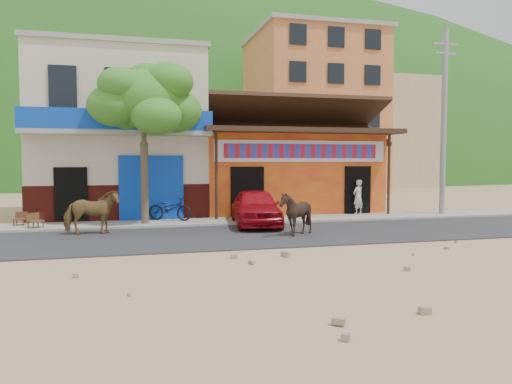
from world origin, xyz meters
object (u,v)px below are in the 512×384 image
tree (144,142)px  red_car (256,207)px  pedestrian (358,197)px  scooter (170,209)px  cafe_chair_right (35,214)px  cafe_chair_left (20,213)px  utility_pole (444,122)px  cow_tan (91,212)px  cow_dark (296,213)px

tree → red_car: size_ratio=1.49×
pedestrian → tree: bearing=-17.7°
scooter → cafe_chair_right: size_ratio=1.88×
tree → cafe_chair_left: tree is taller
tree → red_car: (3.97, -1.10, -2.39)m
pedestrian → cafe_chair_right: size_ratio=1.59×
utility_pole → scooter: 12.35m
tree → cafe_chair_right: bearing=-174.9°
tree → cafe_chair_left: 5.12m
cafe_chair_left → red_car: bearing=-4.6°
scooter → cafe_chair_left: 5.38m
cafe_chair_left → cafe_chair_right: size_ratio=0.94×
cow_tan → utility_pole: bearing=-85.8°
cow_tan → red_car: 5.80m
red_car → cow_tan: bearing=-164.9°
red_car → cafe_chair_right: bearing=-178.3°
cafe_chair_left → cafe_chair_right: cafe_chair_right is taller
red_car → cafe_chair_left: (-8.37, 1.68, -0.16)m
tree → cow_dark: bearing=-39.5°
pedestrian → cafe_chair_right: 12.89m
scooter → red_car: bearing=-92.2°
scooter → pedestrian: bearing=-60.3°
utility_pole → cafe_chair_right: (-16.53, -0.53, -3.53)m
cafe_chair_right → tree: bearing=-32.1°
pedestrian → cafe_chair_right: pedestrian is taller
utility_pole → scooter: (-11.82, 0.42, -3.53)m
cafe_chair_right → cow_dark: bearing=-59.8°
scooter → cafe_chair_left: scooter is taller
tree → utility_pole: size_ratio=0.75×
tree → scooter: (0.98, 0.62, -2.53)m
pedestrian → cafe_chair_left: 13.51m
cow_tan → cow_dark: bearing=-110.6°
cow_dark → cafe_chair_left: cow_dark is taller
utility_pole → cafe_chair_left: 17.57m
cow_tan → cafe_chair_left: size_ratio=1.94×
cow_tan → cafe_chair_left: 3.61m
cafe_chair_left → cafe_chair_right: bearing=-46.8°
red_car → cafe_chair_right: (-7.70, 0.77, -0.13)m
scooter → cafe_chair_left: (-5.38, -0.04, -0.02)m
cafe_chair_left → cow_dark: bearing=-19.2°
cow_dark → cafe_chair_right: 9.02m
cow_tan → cow_dark: 6.66m
tree → cow_tan: bearing=-133.2°
tree → utility_pole: 12.84m
cow_dark → scooter: 5.72m
cow_tan → cafe_chair_left: bearing=42.9°
red_car → pedestrian: size_ratio=2.68×
utility_pole → cow_dark: utility_pole is taller
scooter → cafe_chair_right: bearing=129.2°
utility_pole → pedestrian: (-3.70, 0.70, -3.25)m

